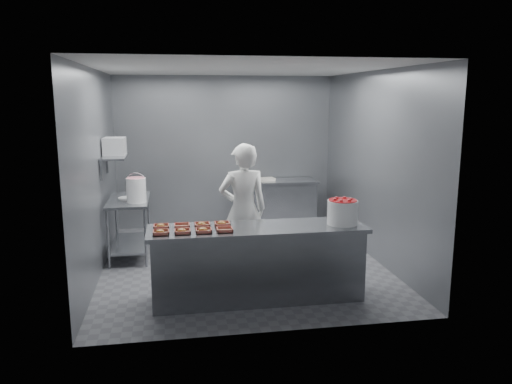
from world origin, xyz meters
The scene contains 24 objects.
floor centered at (0.00, 0.00, 0.00)m, with size 4.50×4.50×0.00m, color #4C4C51.
ceiling centered at (0.00, 0.00, 2.80)m, with size 4.50×4.50×0.00m, color white.
wall_back centered at (0.00, 2.25, 1.40)m, with size 4.00×0.04×2.80m, color slate.
wall_left centered at (-2.00, 0.00, 1.40)m, with size 0.04×4.50×2.80m, color slate.
wall_right centered at (2.00, 0.00, 1.40)m, with size 0.04×4.50×2.80m, color slate.
service_counter centered at (0.00, -1.35, 0.45)m, with size 2.60×0.70×0.90m.
prep_table centered at (-1.65, 0.60, 0.59)m, with size 0.60×1.20×0.90m.
back_counter centered at (0.90, 1.90, 0.45)m, with size 1.50×0.60×0.90m.
wall_shelf centered at (-1.82, 0.60, 1.55)m, with size 0.35×0.90×0.03m, color slate.
tray_0 centered at (-1.13, -1.48, 0.92)m, with size 0.19×0.18×0.06m.
tray_1 centered at (-0.89, -1.48, 0.92)m, with size 0.19×0.18×0.06m.
tray_2 centered at (-0.65, -1.48, 0.92)m, with size 0.19×0.18×0.06m.
tray_3 centered at (-0.41, -1.48, 0.92)m, with size 0.19×0.18×0.04m.
tray_4 centered at (-1.13, -1.22, 0.92)m, with size 0.19×0.18×0.06m.
tray_5 centered at (-0.89, -1.22, 0.92)m, with size 0.19×0.18×0.04m.
tray_6 centered at (-0.65, -1.22, 0.92)m, with size 0.19×0.18×0.06m.
tray_7 centered at (-0.41, -1.22, 0.92)m, with size 0.19×0.18×0.06m.
worker centered at (-0.05, -0.47, 0.91)m, with size 0.66×0.43×1.82m, color white.
strawberry_tub centered at (1.03, -1.39, 1.06)m, with size 0.37×0.37×0.30m.
glaze_bucket centered at (-1.51, 0.33, 1.09)m, with size 0.30×0.28×0.44m.
bucket_lid centered at (-1.66, 0.60, 0.91)m, with size 0.28×0.28×0.02m, color white.
rag centered at (-1.51, 0.79, 0.91)m, with size 0.14×0.12×0.02m, color #CCB28C.
appliance centered at (-1.82, 0.66, 1.70)m, with size 0.30×0.35×0.26m, color gray.
paper_stack centered at (0.72, 1.90, 0.92)m, with size 0.30×0.22×0.05m, color silver.
Camera 1 is at (-0.97, -7.01, 2.43)m, focal length 35.00 mm.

